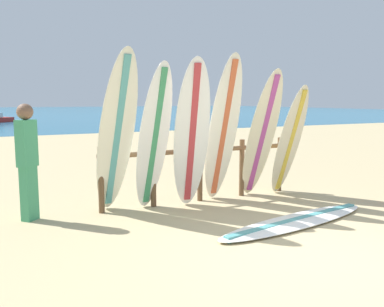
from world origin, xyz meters
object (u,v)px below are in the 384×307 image
Objects in this scene: surfboard_leaning_left at (154,138)px; surfboard_leaning_center_left at (192,135)px; surfboard_leaning_far_left at (117,135)px; surfboard_leaning_center at (223,130)px; surfboard_lying_on_sand at (297,221)px; surfboard_rack at (200,164)px; surfboard_leaning_center_right at (262,136)px; surfboard_leaning_right at (290,141)px; beachgoer_standing at (27,157)px.

surfboard_leaning_center_left is (0.57, -0.16, 0.04)m from surfboard_leaning_left.
surfboard_leaning_far_left is 1.03× the size of surfboard_leaning_center_left.
surfboard_leaning_center is 1.93m from surfboard_lying_on_sand.
surfboard_leaning_far_left is (-1.53, -0.29, 0.59)m from surfboard_rack.
surfboard_leaning_right is (0.63, 0.02, -0.12)m from surfboard_leaning_center_right.
beachgoer_standing reaches higher than surfboard_rack.
surfboard_leaning_left is 0.78× the size of surfboard_lying_on_sand.
beachgoer_standing is at bearing 172.53° from surfboard_leaning_center.
surfboard_leaning_center_left is at bearing 125.40° from surfboard_lying_on_sand.
surfboard_leaning_center_right is at bearing -22.45° from surfboard_rack.
surfboard_leaning_center reaches higher than surfboard_rack.
surfboard_leaning_center_left is 1.06× the size of surfboard_leaning_center_right.
surfboard_leaning_right is at bearing 54.25° from surfboard_lying_on_sand.
surfboard_leaning_left is at bearing 2.87° from surfboard_leaning_far_left.
surfboard_leaning_center_left reaches higher than surfboard_lying_on_sand.
surfboard_leaning_center reaches higher than surfboard_leaning_left.
beachgoer_standing reaches higher than surfboard_lying_on_sand.
surfboard_leaning_far_left is at bearing -17.52° from beachgoer_standing.
surfboard_leaning_center is at bearing -7.47° from beachgoer_standing.
surfboard_rack is 2.75m from beachgoer_standing.
surfboard_leaning_far_left is 3.16m from surfboard_leaning_right.
beachgoer_standing is (-4.34, 0.47, -0.07)m from surfboard_leaning_right.
surfboard_leaning_right is at bearing 0.85° from surfboard_leaning_center_left.
surfboard_leaning_center is at bearing -0.49° from surfboard_leaning_far_left.
surfboard_lying_on_sand is at bearing -34.92° from surfboard_leaning_far_left.
surfboard_leaning_right is 4.37m from beachgoer_standing.
surfboard_lying_on_sand is (-1.01, -1.40, -0.96)m from surfboard_leaning_right.
surfboard_leaning_right is at bearing 1.70° from surfboard_leaning_center_right.
surfboard_lying_on_sand is 1.76× the size of beachgoer_standing.
surfboard_leaning_left is 0.97× the size of surfboard_leaning_center_left.
surfboard_leaning_center_left is 1.41× the size of beachgoer_standing.
surfboard_leaning_left is at bearing 177.85° from surfboard_leaning_center.
surfboard_leaning_left is 1.37× the size of beachgoer_standing.
surfboard_leaning_left reaches higher than surfboard_leaning_right.
surfboard_leaning_center_right reaches higher than surfboard_lying_on_sand.
surfboard_leaning_far_left is at bearing -177.13° from surfboard_leaning_left.
surfboard_rack is at bearing 157.55° from surfboard_leaning_center_right.
surfboard_leaning_center_right reaches higher than beachgoer_standing.
surfboard_leaning_right is 0.68× the size of surfboard_lying_on_sand.
surfboard_leaning_center_right is at bearing -7.96° from surfboard_leaning_center.
surfboard_leaning_far_left is at bearing 179.51° from surfboard_leaning_center.
surfboard_leaning_center is at bearing 172.04° from surfboard_leaning_center_right.
surfboard_rack is 1.76× the size of surfboard_leaning_right.
surfboard_leaning_left is at bearing 175.69° from surfboard_leaning_center_right.
surfboard_lying_on_sand is at bearing -54.60° from surfboard_leaning_center_left.
surfboard_rack is 1.67m from surfboard_leaning_far_left.
surfboard_leaning_left is at bearing -10.98° from beachgoer_standing.
surfboard_rack is 0.72m from surfboard_leaning_center.
surfboard_rack is 1.43× the size of surfboard_leaning_center.
surfboard_leaning_center reaches higher than surfboard_leaning_right.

